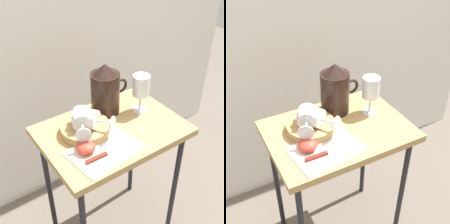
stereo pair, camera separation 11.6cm
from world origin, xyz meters
TOP-DOWN VIEW (x-y plane):
  - table at (0.00, 0.00)m, footprint 0.57×0.41m
  - linen_napkin at (-0.10, -0.09)m, footprint 0.27×0.21m
  - basket_tray at (-0.10, 0.04)m, footprint 0.19×0.19m
  - pitcher at (0.05, 0.12)m, footprint 0.17×0.12m
  - wine_glass_upright at (0.17, 0.04)m, footprint 0.07×0.07m
  - wine_glass_tipped_near at (-0.10, 0.03)m, footprint 0.14×0.16m
  - wine_glass_tipped_far at (-0.11, 0.04)m, footprint 0.12×0.16m
  - apple_half_left at (-0.16, -0.06)m, footprint 0.07×0.07m
  - knife at (-0.11, -0.12)m, footprint 0.22×0.02m

SIDE VIEW (x-z plane):
  - table at x=0.00m, z-range 0.26..0.94m
  - linen_napkin at x=-0.10m, z-range 0.68..0.68m
  - knife at x=-0.11m, z-range 0.68..0.69m
  - basket_tray at x=-0.10m, z-range 0.68..0.71m
  - apple_half_left at x=-0.16m, z-range 0.68..0.72m
  - wine_glass_tipped_far at x=-0.11m, z-range 0.71..0.78m
  - wine_glass_tipped_near at x=-0.10m, z-range 0.71..0.79m
  - pitcher at x=0.05m, z-range 0.66..0.88m
  - wine_glass_upright at x=0.17m, z-range 0.71..0.88m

